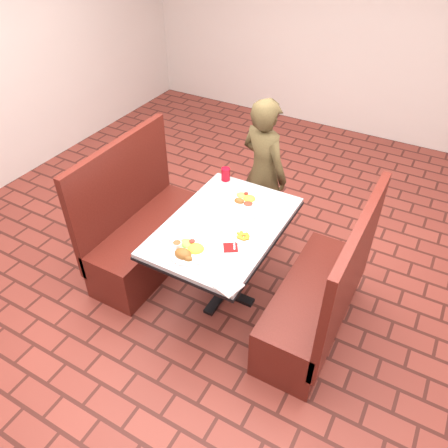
{
  "coord_description": "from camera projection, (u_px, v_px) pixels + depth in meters",
  "views": [
    {
      "loc": [
        1.24,
        -2.22,
        2.79
      ],
      "look_at": [
        0.0,
        0.0,
        0.75
      ],
      "focal_mm": 35.0,
      "sensor_mm": 36.0,
      "label": 1
    }
  ],
  "objects": [
    {
      "name": "far_dinner_plate",
      "position": [
        245.0,
        199.0,
        3.48
      ],
      "size": [
        0.24,
        0.24,
        0.06
      ],
      "rotation": [
        0.0,
        0.0,
        0.06
      ],
      "color": "white",
      "rests_on": "dining_table"
    },
    {
      "name": "spoon_utensil",
      "position": [
        234.0,
        244.0,
        3.08
      ],
      "size": [
        0.07,
        0.11,
        0.0
      ],
      "primitive_type": "cube",
      "rotation": [
        0.0,
        0.0,
        0.5
      ],
      "color": "silver",
      "rests_on": "dining_table"
    },
    {
      "name": "plantain_plate",
      "position": [
        244.0,
        237.0,
        3.13
      ],
      "size": [
        0.16,
        0.16,
        0.02
      ],
      "rotation": [
        0.0,
        0.0,
        -0.38
      ],
      "color": "white",
      "rests_on": "dining_table"
    },
    {
      "name": "booth_bench_right",
      "position": [
        318.0,
        301.0,
        3.22
      ],
      "size": [
        0.47,
        1.2,
        1.17
      ],
      "color": "#5D1D15",
      "rests_on": "ground"
    },
    {
      "name": "fork_utensil",
      "position": [
        193.0,
        248.0,
        3.03
      ],
      "size": [
        0.06,
        0.16,
        0.0
      ],
      "primitive_type": "cube",
      "rotation": [
        0.0,
        0.0,
        -0.35
      ],
      "color": "silver",
      "rests_on": "dining_table"
    },
    {
      "name": "red_tumbler",
      "position": [
        226.0,
        174.0,
        3.7
      ],
      "size": [
        0.08,
        0.08,
        0.11
      ],
      "primitive_type": "cylinder",
      "color": "#AE0B1B",
      "rests_on": "dining_table"
    },
    {
      "name": "near_dinner_plate",
      "position": [
        188.0,
        249.0,
        3.0
      ],
      "size": [
        0.29,
        0.29,
        0.09
      ],
      "rotation": [
        0.0,
        0.0,
        -0.21
      ],
      "color": "white",
      "rests_on": "dining_table"
    },
    {
      "name": "booth_bench_left",
      "position": [
        145.0,
        234.0,
        3.83
      ],
      "size": [
        0.47,
        1.2,
        1.17
      ],
      "color": "#5D1D15",
      "rests_on": "ground"
    },
    {
      "name": "dining_table",
      "position": [
        224.0,
        234.0,
        3.32
      ],
      "size": [
        0.81,
        1.21,
        0.75
      ],
      "color": "#B3B6B8",
      "rests_on": "ground"
    },
    {
      "name": "diner_person",
      "position": [
        263.0,
        173.0,
        3.92
      ],
      "size": [
        0.6,
        0.49,
        1.4
      ],
      "primitive_type": "imported",
      "rotation": [
        0.0,
        0.0,
        2.78
      ],
      "color": "brown",
      "rests_on": "ground"
    },
    {
      "name": "maroon_napkin",
      "position": [
        231.0,
        248.0,
        3.05
      ],
      "size": [
        0.14,
        0.14,
        0.0
      ],
      "primitive_type": "cube",
      "rotation": [
        0.0,
        0.0,
        0.57
      ],
      "color": "#630E0F",
      "rests_on": "dining_table"
    },
    {
      "name": "room",
      "position": [
        224.0,
        68.0,
        2.53
      ],
      "size": [
        7.0,
        7.04,
        2.82
      ],
      "color": "brown",
      "rests_on": "ground"
    },
    {
      "name": "knife_utensil",
      "position": [
        187.0,
        245.0,
        3.06
      ],
      "size": [
        0.04,
        0.17,
        0.0
      ],
      "primitive_type": "cube",
      "rotation": [
        0.0,
        0.0,
        -0.2
      ],
      "color": "silver",
      "rests_on": "dining_table"
    },
    {
      "name": "lettuce_shreds",
      "position": [
        233.0,
        221.0,
        3.28
      ],
      "size": [
        0.28,
        0.32,
        0.0
      ],
      "primitive_type": null,
      "color": "#8CB548",
      "rests_on": "dining_table"
    },
    {
      "name": "paper_napkin",
      "position": [
        226.0,
        284.0,
        2.78
      ],
      "size": [
        0.23,
        0.19,
        0.01
      ],
      "primitive_type": "cube",
      "rotation": [
        0.0,
        0.0,
        -0.26
      ],
      "color": "white",
      "rests_on": "dining_table"
    }
  ]
}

